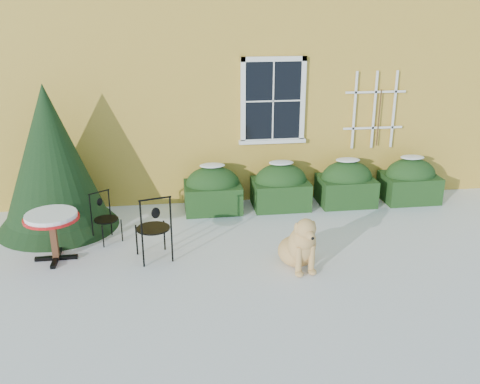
{
  "coord_description": "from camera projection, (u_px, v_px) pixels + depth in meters",
  "views": [
    {
      "loc": [
        -1.1,
        -6.86,
        3.76
      ],
      "look_at": [
        0.0,
        1.0,
        0.9
      ],
      "focal_mm": 40.0,
      "sensor_mm": 36.0,
      "label": 1
    }
  ],
  "objects": [
    {
      "name": "hedge_row",
      "position": [
        314.0,
        185.0,
        10.27
      ],
      "size": [
        4.95,
        0.8,
        0.91
      ],
      "color": "#163313",
      "rests_on": "ground"
    },
    {
      "name": "ground",
      "position": [
        250.0,
        273.0,
        7.81
      ],
      "size": [
        80.0,
        80.0,
        0.0
      ],
      "primitive_type": "plane",
      "color": "white",
      "rests_on": "ground"
    },
    {
      "name": "patio_chair_near",
      "position": [
        154.0,
        227.0,
        8.05
      ],
      "size": [
        0.58,
        0.57,
        1.07
      ],
      "rotation": [
        0.0,
        0.0,
        3.4
      ],
      "color": "black",
      "rests_on": "ground"
    },
    {
      "name": "bistro_table",
      "position": [
        52.0,
        221.0,
        7.99
      ],
      "size": [
        0.82,
        0.82,
        0.76
      ],
      "rotation": [
        0.0,
        0.0,
        0.04
      ],
      "color": "black",
      "rests_on": "ground"
    },
    {
      "name": "patio_chair_far",
      "position": [
        105.0,
        217.0,
        8.73
      ],
      "size": [
        0.51,
        0.5,
        0.82
      ],
      "rotation": [
        0.0,
        0.0,
        0.6
      ],
      "color": "black",
      "rests_on": "ground"
    },
    {
      "name": "evergreen_shrub",
      "position": [
        53.0,
        172.0,
        9.06
      ],
      "size": [
        2.07,
        2.07,
        2.5
      ],
      "rotation": [
        0.0,
        0.0,
        -0.02
      ],
      "color": "black",
      "rests_on": "ground"
    },
    {
      "name": "house",
      "position": [
        206.0,
        23.0,
        13.24
      ],
      "size": [
        12.4,
        8.4,
        6.4
      ],
      "color": "gold",
      "rests_on": "ground"
    },
    {
      "name": "dog",
      "position": [
        300.0,
        246.0,
        7.86
      ],
      "size": [
        0.63,
        0.98,
        0.87
      ],
      "rotation": [
        0.0,
        0.0,
        0.14
      ],
      "color": "#DEAC63",
      "rests_on": "ground"
    }
  ]
}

